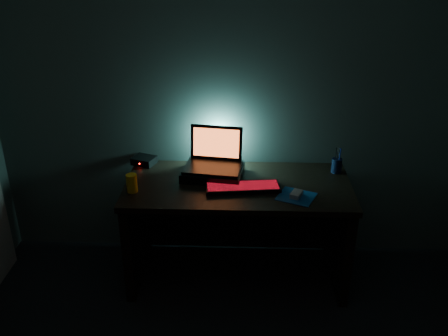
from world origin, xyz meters
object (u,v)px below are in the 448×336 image
pen_cup (337,165)px  laptop (214,157)px  router (144,160)px  keyboard (243,187)px  mouse (296,194)px  juice_glass (132,183)px

pen_cup → laptop: bearing=-176.8°
pen_cup → router: pen_cup is taller
laptop → router: size_ratio=2.17×
laptop → keyboard: (0.20, -0.23, -0.11)m
keyboard → mouse: size_ratio=5.12×
router → laptop: bearing=6.5°
mouse → router: bearing=-179.6°
laptop → mouse: bearing=-23.1°
keyboard → pen_cup: size_ratio=4.87×
laptop → router: (-0.51, 0.14, -0.09)m
laptop → keyboard: bearing=-41.8°
mouse → router: size_ratio=0.51×
mouse → juice_glass: bearing=-157.8°
mouse → pen_cup: bearing=73.9°
mouse → juice_glass: 1.05m
laptop → router: bearing=172.9°
keyboard → juice_glass: 0.71m
juice_glass → router: 0.43m
keyboard → juice_glass: (-0.71, -0.05, 0.05)m
juice_glass → router: (-0.00, 0.42, -0.03)m
mouse → pen_cup: 0.48m
keyboard → laptop: bearing=123.8°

